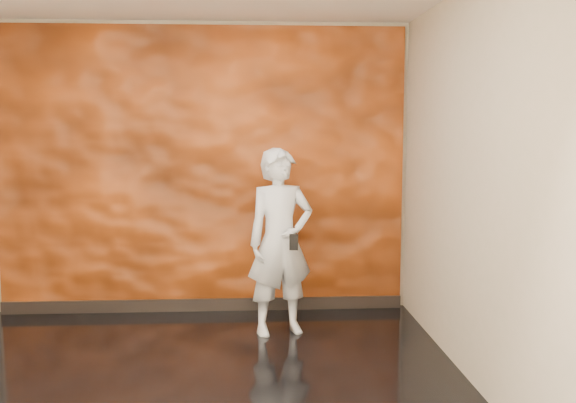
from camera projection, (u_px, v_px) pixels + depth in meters
name	position (u px, v px, depth m)	size (l,w,h in m)	color
room	(181.00, 187.00, 4.25)	(4.02, 4.02, 2.81)	black
feature_wall	(203.00, 171.00, 6.19)	(3.90, 0.06, 2.75)	#C14C13
baseboard	(204.00, 305.00, 6.30)	(3.90, 0.04, 0.12)	black
man	(280.00, 242.00, 5.54)	(0.59, 0.39, 1.62)	#A0A6B0
phone	(294.00, 242.00, 5.30)	(0.07, 0.01, 0.13)	black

